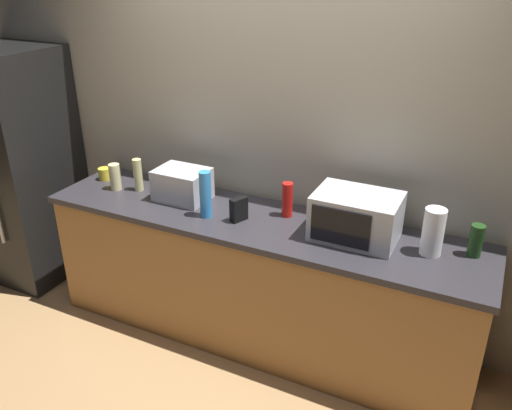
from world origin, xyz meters
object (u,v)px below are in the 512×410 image
microwave (356,216)px  cordless_phone (239,209)px  bottle_hot_sauce (287,200)px  refrigerator (19,167)px  toaster_oven (182,185)px  bottle_vinegar (138,175)px  bottle_wine (476,241)px  paper_towel_roll (433,232)px  bottle_hand_soap (115,177)px  mug_yellow (104,174)px  bottle_spray_cleaner (205,194)px

microwave → cordless_phone: (-0.70, -0.10, -0.06)m
cordless_phone → bottle_hot_sauce: (0.24, 0.19, 0.04)m
refrigerator → toaster_oven: size_ratio=5.29×
bottle_vinegar → bottle_wine: bearing=2.2°
toaster_oven → microwave: bearing=-0.6°
cordless_phone → refrigerator: bearing=-159.0°
paper_towel_roll → cordless_phone: bearing=-174.7°
microwave → toaster_oven: bearing=179.4°
refrigerator → cordless_phone: refrigerator is taller
bottle_wine → bottle_hot_sauce: bottle_hot_sauce is taller
bottle_hand_soap → bottle_hot_sauce: 1.25m
bottle_wine → bottle_vinegar: bearing=-177.8°
bottle_vinegar → mug_yellow: bearing=172.4°
paper_towel_roll → bottle_spray_cleaner: bottle_spray_cleaner is taller
toaster_oven → bottle_hand_soap: (-0.51, -0.07, -0.01)m
cordless_phone → bottle_vinegar: bottle_vinegar is taller
paper_towel_roll → bottle_spray_cleaner: (-1.34, -0.15, 0.01)m
refrigerator → bottle_spray_cleaner: refrigerator is taller
toaster_oven → mug_yellow: bearing=177.1°
cordless_phone → mug_yellow: (-1.19, 0.15, -0.03)m
cordless_phone → bottle_spray_cleaner: (-0.21, -0.04, 0.07)m
bottle_hot_sauce → mug_yellow: bearing=-178.5°
toaster_oven → bottle_hand_soap: bearing=-172.6°
refrigerator → bottle_vinegar: 1.13m
bottle_hand_soap → bottle_vinegar: bottle_vinegar is taller
bottle_hot_sauce → mug_yellow: size_ratio=2.55×
bottle_hand_soap → refrigerator: bearing=179.6°
bottle_vinegar → bottle_hot_sauce: (1.08, 0.08, -0.00)m
microwave → mug_yellow: 1.89m
microwave → bottle_wine: bearing=7.6°
bottle_vinegar → mug_yellow: bottle_vinegar is taller
paper_towel_roll → bottle_hot_sauce: 0.89m
cordless_phone → bottle_vinegar: bearing=-164.5°
toaster_oven → cordless_phone: toaster_oven is taller
cordless_phone → bottle_hot_sauce: size_ratio=0.67×
paper_towel_roll → cordless_phone: (-1.13, -0.10, -0.06)m
bottle_hand_soap → bottle_wine: size_ratio=1.00×
bottle_hand_soap → bottle_hot_sauce: bearing=6.4°
paper_towel_roll → bottle_hot_sauce: (-0.89, 0.08, -0.02)m
microwave → bottle_spray_cleaner: size_ratio=1.60×
bottle_wine → paper_towel_roll: bearing=-158.9°
bottle_hand_soap → bottle_spray_cleaner: bearing=-6.5°
microwave → paper_towel_roll: (0.43, 0.00, 0.00)m
cordless_phone → bottle_wine: bottle_wine is taller
mug_yellow → toaster_oven: bearing=-2.9°
bottle_hot_sauce → mug_yellow: 1.43m
toaster_oven → cordless_phone: (0.48, -0.11, -0.03)m
paper_towel_roll → bottle_wine: size_ratio=1.46×
microwave → bottle_hot_sauce: bearing=169.5°
microwave → paper_towel_roll: bearing=0.3°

